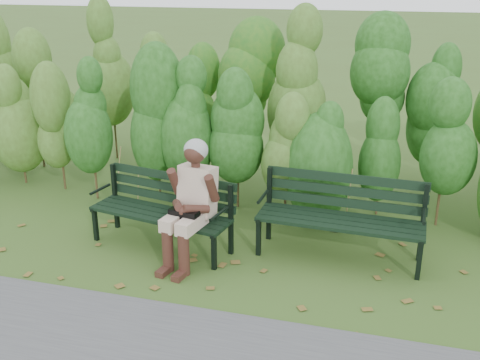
# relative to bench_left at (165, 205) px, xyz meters

# --- Properties ---
(ground) EXTENTS (80.00, 80.00, 0.00)m
(ground) POSITION_rel_bench_left_xyz_m (0.78, -0.16, -0.46)
(ground) COLOR #3E5721
(hedge_band) EXTENTS (11.04, 1.67, 2.42)m
(hedge_band) POSITION_rel_bench_left_xyz_m (0.78, 1.70, 0.80)
(hedge_band) COLOR #47381E
(hedge_band) RESTS_ON ground
(leaf_litter) EXTENTS (5.46, 1.92, 0.01)m
(leaf_litter) POSITION_rel_bench_left_xyz_m (0.72, -0.24, -0.45)
(leaf_litter) COLOR brown
(leaf_litter) RESTS_ON ground
(bench_left) EXTENTS (1.61, 0.78, 0.77)m
(bench_left) POSITION_rel_bench_left_xyz_m (0.00, 0.00, 0.00)
(bench_left) COLOR black
(bench_left) RESTS_ON ground
(bench_right) EXTENTS (1.70, 0.63, 0.84)m
(bench_right) POSITION_rel_bench_left_xyz_m (1.84, 0.27, 0.04)
(bench_right) COLOR black
(bench_right) RESTS_ON ground
(seated_woman) EXTENTS (0.55, 0.80, 1.25)m
(seated_woman) POSITION_rel_bench_left_xyz_m (0.39, -0.24, 0.23)
(seated_woman) COLOR beige
(seated_woman) RESTS_ON ground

